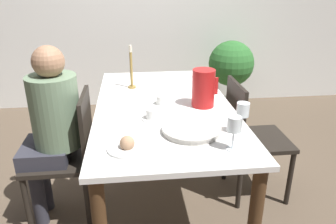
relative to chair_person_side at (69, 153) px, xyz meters
The scene contains 14 objects.
ground_plane 0.80m from the chair_person_side, ahead, with size 20.00×20.00×0.00m, color brown.
dining_table 0.66m from the chair_person_side, ahead, with size 0.89×1.63×0.76m.
chair_person_side is the anchor object (origin of this frame).
chair_opposite 1.27m from the chair_person_side, ahead, with size 0.42×0.42×0.88m.
person_seated 0.24m from the chair_person_side, behind, with size 0.39×0.41×1.19m.
red_pitcher 0.98m from the chair_person_side, ahead, with size 0.17×0.15×0.24m.
wine_glass_water 1.16m from the chair_person_side, 21.39° to the right, with size 0.07×0.07×0.18m.
wine_glass_juice 1.14m from the chair_person_side, 31.80° to the right, with size 0.07×0.07×0.18m.
teacup_near_person 0.64m from the chair_person_side, 15.47° to the right, with size 0.13×0.13×0.07m.
teacup_across 0.70m from the chair_person_side, ahead, with size 0.13×0.13×0.07m.
serving_tray 0.87m from the chair_person_side, 25.37° to the right, with size 0.32×0.32×0.03m.
bread_plate 0.71m from the chair_person_side, 52.11° to the right, with size 0.20×0.20×0.07m.
candlestick_tall 0.75m from the chair_person_side, 47.03° to the left, with size 0.06×0.06×0.33m.
potted_plant 2.39m from the chair_person_side, 47.61° to the left, with size 0.54×0.54×0.86m.
Camera 1 is at (-0.20, -2.01, 1.55)m, focal length 35.00 mm.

